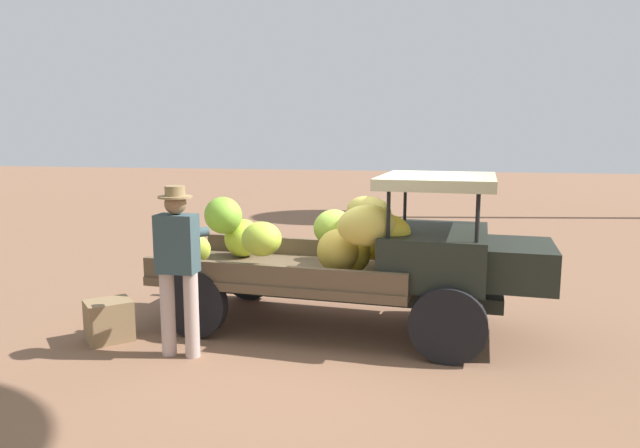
% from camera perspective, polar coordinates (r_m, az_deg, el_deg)
% --- Properties ---
extents(ground_plane, '(60.00, 60.00, 0.00)m').
position_cam_1_polar(ground_plane, '(6.75, 2.76, -10.85)').
color(ground_plane, brown).
extents(truck, '(4.54, 2.01, 1.83)m').
position_cam_1_polar(truck, '(6.70, 4.41, -3.02)').
color(truck, black).
rests_on(truck, ground).
extents(farmer, '(0.53, 0.46, 1.77)m').
position_cam_1_polar(farmer, '(6.03, -13.86, -3.51)').
color(farmer, '#C1A8A0').
rests_on(farmer, ground).
extents(wooden_crate, '(0.62, 0.62, 0.45)m').
position_cam_1_polar(wooden_crate, '(6.91, -20.13, -8.94)').
color(wooden_crate, olive).
rests_on(wooden_crate, ground).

